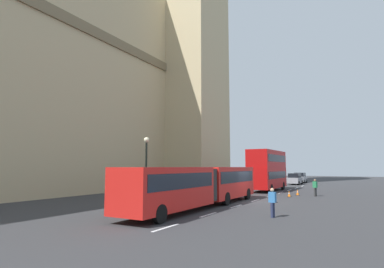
{
  "coord_description": "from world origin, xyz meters",
  "views": [
    {
      "loc": [
        -25.44,
        -8.52,
        2.92
      ],
      "look_at": [
        -0.08,
        5.87,
        6.07
      ],
      "focal_mm": 28.48,
      "sensor_mm": 36.0,
      "label": 1
    }
  ],
  "objects": [
    {
      "name": "pedestrian_near_cones",
      "position": [
        -7.46,
        -3.7,
        0.91
      ],
      "size": [
        0.36,
        0.43,
        1.69
      ],
      "color": "#262D4C",
      "rests_on": "ground_plane"
    },
    {
      "name": "pedestrian_by_kerb",
      "position": [
        7.34,
        -4.04,
        0.91
      ],
      "size": [
        0.39,
        0.46,
        1.69
      ],
      "color": "#333333",
      "rests_on": "ground_plane"
    },
    {
      "name": "street_lamp",
      "position": [
        -6.3,
        6.5,
        3.06
      ],
      "size": [
        0.44,
        0.44,
        5.27
      ],
      "color": "black",
      "rests_on": "ground_plane"
    },
    {
      "name": "traffic_cone_east",
      "position": [
        7.72,
        -2.27,
        0.28
      ],
      "size": [
        0.36,
        0.36,
        0.58
      ],
      "color": "black",
      "rests_on": "ground_plane"
    },
    {
      "name": "traffic_cone_middle",
      "position": [
        5.58,
        -1.87,
        0.28
      ],
      "size": [
        0.36,
        0.36,
        0.58
      ],
      "color": "black",
      "rests_on": "ground_plane"
    },
    {
      "name": "lane_centre_marking",
      "position": [
        5.41,
        0.0,
        0.0
      ],
      "size": [
        39.0,
        0.16,
        0.01
      ],
      "color": "silver",
      "rests_on": "ground_plane"
    },
    {
      "name": "sedan_trailing",
      "position": [
        33.76,
        2.07,
        0.91
      ],
      "size": [
        4.4,
        1.86,
        1.85
      ],
      "color": "#B7B7BC",
      "rests_on": "ground_plane"
    },
    {
      "name": "traffic_cone_west",
      "position": [
        0.08,
        -1.89,
        0.28
      ],
      "size": [
        0.36,
        0.36,
        0.58
      ],
      "color": "black",
      "rests_on": "ground_plane"
    },
    {
      "name": "double_decker_bus",
      "position": [
        11.95,
        2.0,
        2.71
      ],
      "size": [
        9.07,
        2.54,
        4.9
      ],
      "color": "#B20F0F",
      "rests_on": "ground_plane"
    },
    {
      "name": "ground_plane",
      "position": [
        0.0,
        0.0,
        0.0
      ],
      "size": [
        160.0,
        160.0,
        0.0
      ],
      "primitive_type": "plane",
      "color": "#333335"
    },
    {
      "name": "articulated_bus",
      "position": [
        -5.6,
        1.99,
        1.75
      ],
      "size": [
        16.45,
        2.54,
        2.9
      ],
      "color": "red",
      "rests_on": "ground_plane"
    },
    {
      "name": "sedan_lead",
      "position": [
        27.68,
        1.83,
        0.91
      ],
      "size": [
        4.4,
        1.86,
        1.85
      ],
      "color": "gray",
      "rests_on": "ground_plane"
    }
  ]
}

